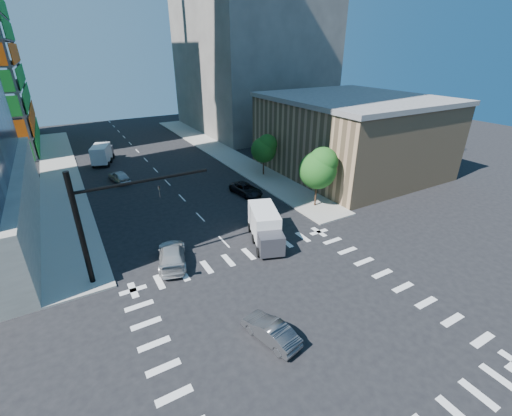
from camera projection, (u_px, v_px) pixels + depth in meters
ground at (300, 322)px, 22.90m from camera, size 160.00×160.00×0.00m
road_markings at (300, 322)px, 22.90m from camera, size 20.00×20.00×0.01m
sidewalk_ne at (221, 152)px, 59.85m from camera, size 5.00×60.00×0.15m
sidewalk_nw at (60, 176)px, 48.54m from camera, size 5.00×60.00×0.15m
commercial_building at (351, 134)px, 49.17m from camera, size 20.50×22.50×10.60m
bg_building_ne at (251, 61)px, 72.21m from camera, size 24.00×30.00×28.00m
signal_mast_nw at (100, 216)px, 25.04m from camera, size 10.20×0.40×9.00m
tree_south at (319, 168)px, 37.50m from camera, size 4.16×4.16×6.82m
tree_north at (265, 148)px, 47.33m from camera, size 3.54×3.52×5.78m
car_nb_far at (246, 189)px, 42.45m from camera, size 2.93×5.14×1.35m
car_sb_near at (172, 255)px, 28.81m from camera, size 3.68×5.86×1.58m
car_sb_mid at (119, 176)px, 46.41m from camera, size 2.62×4.66×1.50m
car_sb_cross at (271, 331)px, 21.27m from camera, size 2.36×4.35×1.36m
box_truck_near at (266, 230)px, 31.60m from camera, size 4.28×6.29×3.04m
box_truck_far at (103, 155)px, 53.81m from camera, size 4.12×6.18×2.99m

